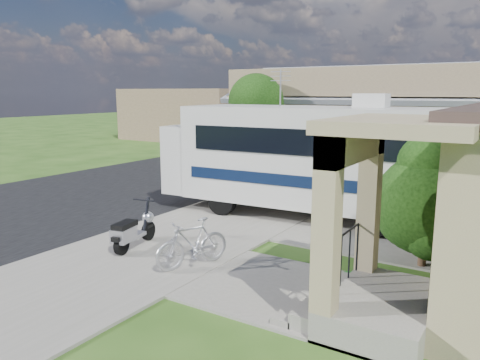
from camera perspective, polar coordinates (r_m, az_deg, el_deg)
The scene contains 18 objects.
ground at distance 11.47m, azimuth -4.63°, elevation -8.62°, with size 120.00×120.00×0.00m, color #224312.
street_slab at distance 23.63m, azimuth -4.60°, elevation 1.48°, with size 9.00×80.00×0.02m, color black.
sidewalk_slab at distance 20.44m, azimuth 10.12°, elevation -0.05°, with size 4.00×80.00×0.06m, color slate.
driveway_slab at distance 14.56m, azimuth 10.96°, elevation -4.48°, with size 7.00×6.00×0.05m, color slate.
walk_slab at distance 9.22m, azimuth 6.94°, elevation -13.50°, with size 4.00×3.00×0.05m, color slate.
warehouse at distance 23.59m, azimuth 16.24°, elevation 5.91°, with size 12.50×8.40×5.04m.
distant_bldg_far at distance 38.67m, azimuth -5.24°, elevation 8.03°, with size 10.00×8.00×4.00m, color brown.
distant_bldg_near at distance 47.81m, azimuth 5.60°, elevation 8.05°, with size 8.00×7.00×3.20m, color brown.
street_tree_a at distance 20.44m, azimuth 2.29°, elevation 9.19°, with size 2.44×2.40×4.58m.
street_tree_b at distance 29.51m, azimuth 12.23°, elevation 9.71°, with size 2.44×2.40×4.73m.
street_tree_c at distance 38.08m, azimuth 16.98°, elevation 9.23°, with size 2.44×2.40×4.42m.
motorhome at distance 14.32m, azimuth 7.66°, elevation 2.98°, with size 8.74×3.26×4.40m.
shrub at distance 10.80m, azimuth 22.21°, elevation -2.28°, with size 2.41×2.30×2.96m.
scooter at distance 11.61m, azimuth -12.98°, elevation -6.07°, with size 0.72×1.69×1.11m.
bicycle at distance 10.24m, azimuth -5.82°, elevation -7.96°, with size 0.49×1.74×1.05m, color #B0AFB7.
pickup_truck at distance 25.46m, azimuth 2.44°, elevation 4.03°, with size 2.75×5.95×1.65m, color silver.
van at distance 31.88m, azimuth 8.68°, elevation 5.45°, with size 2.60×6.41×1.86m, color silver.
garden_hose at distance 9.76m, azimuth 13.42°, elevation -11.86°, with size 0.42×0.42×0.19m, color #166F17.
Camera 1 is at (6.55, -8.62, 3.80)m, focal length 35.00 mm.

